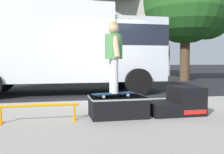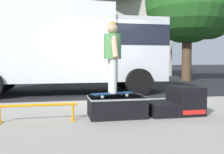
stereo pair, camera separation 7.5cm
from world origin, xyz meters
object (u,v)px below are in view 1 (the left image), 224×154
skate_box (118,106)px  skater_kid (114,51)px  kicker_ramp (178,103)px  skateboard (114,94)px  street_tree_main (190,4)px  grind_rail (38,109)px  box_truck (66,45)px

skate_box → skater_kid: 1.01m
kicker_ramp → skateboard: size_ratio=1.26×
kicker_ramp → skater_kid: (-1.29, -0.01, 0.98)m
skater_kid → skateboard: bearing=82.9°
skater_kid → street_tree_main: bearing=54.2°
grind_rail → box_truck: bearing=82.6°
skateboard → skater_kid: bearing=-97.1°
grind_rail → street_tree_main: bearing=49.4°
skate_box → street_tree_main: bearing=54.5°
skate_box → skater_kid: bearing=-175.8°
skate_box → box_truck: (-0.76, 4.73, 1.38)m
skateboard → skater_kid: skater_kid is taller
skate_box → skateboard: (-0.08, -0.01, 0.23)m
box_truck → street_tree_main: bearing=31.2°
grind_rail → skateboard: (1.32, 0.10, 0.21)m
box_truck → kicker_ramp: bearing=-67.4°
kicker_ramp → street_tree_main: size_ratio=0.14×
kicker_ramp → box_truck: 5.30m
skateboard → skater_kid: (-0.00, -0.00, 0.78)m
grind_rail → skateboard: size_ratio=1.68×
skate_box → skateboard: skateboard is taller
skateboard → box_truck: size_ratio=0.12×
skater_kid → box_truck: 4.80m
skate_box → street_tree_main: size_ratio=0.14×
skater_kid → kicker_ramp: bearing=0.2°
skate_box → kicker_ramp: (1.21, -0.00, 0.02)m
skateboard → street_tree_main: 11.96m
skater_kid → street_tree_main: size_ratio=0.18×
kicker_ramp → grind_rail: bearing=-177.7°
street_tree_main → skater_kid: bearing=-125.8°
street_tree_main → skateboard: bearing=-125.8°
skateboard → box_truck: 4.92m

